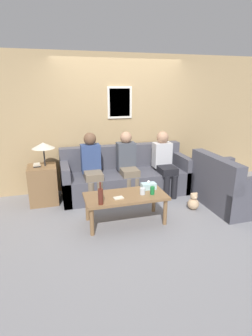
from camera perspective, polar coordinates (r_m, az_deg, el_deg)
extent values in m
plane|color=gray|center=(4.74, 1.60, -7.58)|extent=(16.00, 16.00, 0.00)
cube|color=tan|center=(5.27, -1.47, 9.74)|extent=(9.00, 0.06, 2.60)
cube|color=silver|center=(5.19, -1.38, 14.06)|extent=(0.48, 0.02, 0.60)
cube|color=silver|center=(5.18, -1.36, 14.05)|extent=(0.40, 0.01, 0.52)
cube|color=#4C4C56|center=(5.06, 0.07, -3.20)|extent=(2.42, 0.85, 0.45)
cube|color=#4C4C56|center=(5.22, -0.92, 2.64)|extent=(2.42, 0.20, 0.45)
cube|color=#4C4C56|center=(4.84, -13.01, -3.04)|extent=(0.14, 0.85, 0.69)
cube|color=#4C4C56|center=(5.42, 11.71, -0.73)|extent=(0.14, 0.85, 0.69)
cube|color=#4C4C56|center=(4.92, 21.55, -5.09)|extent=(0.85, 1.23, 0.45)
cube|color=#4C4C56|center=(4.59, 18.93, -0.43)|extent=(0.20, 1.23, 0.45)
cube|color=#4C4C56|center=(5.29, 18.20, -1.74)|extent=(0.85, 0.14, 0.69)
cube|color=olive|center=(3.93, -0.09, -6.17)|extent=(1.22, 0.57, 0.04)
cylinder|color=olive|center=(3.73, -7.43, -11.56)|extent=(0.06, 0.06, 0.41)
cylinder|color=olive|center=(4.01, 8.51, -9.43)|extent=(0.06, 0.06, 0.41)
cylinder|color=olive|center=(4.13, -8.41, -8.60)|extent=(0.06, 0.06, 0.41)
cylinder|color=olive|center=(4.38, 6.08, -6.90)|extent=(0.06, 0.06, 0.41)
cube|color=olive|center=(4.86, -17.55, -3.45)|extent=(0.48, 0.48, 0.68)
cylinder|color=#262628|center=(4.71, -17.37, 2.37)|extent=(0.02, 0.02, 0.34)
cone|color=beige|center=(4.67, -17.59, 4.71)|extent=(0.39, 0.39, 0.10)
cube|color=black|center=(4.74, -18.81, 0.33)|extent=(0.12, 0.07, 0.02)
cube|color=beige|center=(4.73, -18.83, 0.57)|extent=(0.13, 0.08, 0.02)
cube|color=beige|center=(4.73, -18.86, 0.83)|extent=(0.11, 0.09, 0.03)
cylinder|color=#562319|center=(3.61, -5.54, -6.21)|extent=(0.07, 0.07, 0.22)
cylinder|color=#562319|center=(3.55, -5.61, -3.84)|extent=(0.03, 0.03, 0.10)
cylinder|color=silver|center=(3.94, 3.63, -5.06)|extent=(0.08, 0.08, 0.10)
cube|color=beige|center=(3.81, -1.65, -6.53)|extent=(0.15, 0.11, 0.02)
cylinder|color=#197A38|center=(3.95, 5.76, -4.89)|extent=(0.07, 0.07, 0.12)
cube|color=silver|center=(4.14, 4.93, -3.94)|extent=(0.23, 0.12, 0.10)
sphere|color=white|center=(4.11, 4.95, -3.04)|extent=(0.05, 0.05, 0.05)
cube|color=#756651|center=(4.66, -7.17, -1.61)|extent=(0.31, 0.43, 0.14)
cylinder|color=#756651|center=(4.55, -7.57, -5.79)|extent=(0.11, 0.11, 0.45)
cylinder|color=#756651|center=(4.57, -5.66, -5.61)|extent=(0.11, 0.11, 0.45)
cube|color=#33477A|center=(4.79, -7.69, 2.10)|extent=(0.34, 0.22, 0.51)
sphere|color=brown|center=(4.71, -7.86, 6.28)|extent=(0.22, 0.22, 0.22)
cube|color=#756651|center=(4.81, 0.70, -0.87)|extent=(0.31, 0.41, 0.14)
cylinder|color=#756651|center=(4.70, 0.51, -4.87)|extent=(0.11, 0.11, 0.45)
cylinder|color=#756651|center=(4.74, 2.29, -4.67)|extent=(0.11, 0.11, 0.45)
cube|color=#474C56|center=(4.92, 0.03, 2.67)|extent=(0.34, 0.22, 0.51)
sphere|color=tan|center=(4.84, 0.03, 6.68)|extent=(0.21, 0.21, 0.21)
cube|color=black|center=(4.99, 8.73, -0.38)|extent=(0.31, 0.45, 0.14)
cylinder|color=black|center=(4.86, 8.85, -4.30)|extent=(0.11, 0.11, 0.45)
cylinder|color=black|center=(4.92, 10.47, -4.10)|extent=(0.11, 0.11, 0.45)
cube|color=silver|center=(5.12, 7.83, 2.88)|extent=(0.34, 0.22, 0.47)
sphere|color=tan|center=(5.04, 7.98, 6.61)|extent=(0.23, 0.23, 0.23)
sphere|color=tan|center=(4.62, 14.43, -7.57)|extent=(0.19, 0.19, 0.19)
sphere|color=tan|center=(4.56, 14.56, -5.97)|extent=(0.13, 0.13, 0.13)
sphere|color=tan|center=(4.52, 14.12, -5.54)|extent=(0.04, 0.04, 0.04)
sphere|color=tan|center=(4.57, 15.08, -5.39)|extent=(0.04, 0.04, 0.04)
sphere|color=beige|center=(4.52, 14.87, -6.28)|extent=(0.05, 0.05, 0.05)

